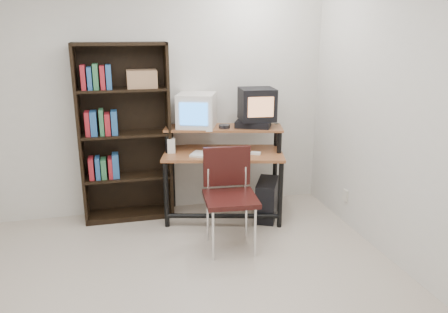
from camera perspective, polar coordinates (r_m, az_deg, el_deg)
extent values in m
cube|color=silver|center=(4.79, -10.31, 7.78)|extent=(4.00, 0.01, 2.60)
cube|color=silver|center=(3.63, 25.74, 3.74)|extent=(0.01, 4.00, 2.60)
cube|color=brown|center=(4.63, -0.08, 0.42)|extent=(1.37, 0.91, 0.03)
cube|color=brown|center=(4.69, -0.07, 3.77)|extent=(1.31, 0.67, 0.02)
cylinder|color=black|center=(4.53, -7.57, -4.91)|extent=(0.05, 0.05, 0.72)
cylinder|color=black|center=(4.52, 7.36, -4.95)|extent=(0.05, 0.05, 0.72)
cylinder|color=black|center=(5.00, -6.79, -1.23)|extent=(0.05, 0.05, 0.98)
cylinder|color=black|center=(4.99, 6.69, -1.25)|extent=(0.05, 0.05, 0.98)
cylinder|color=black|center=(4.58, -0.11, -7.77)|extent=(1.15, 0.34, 0.05)
cube|color=silver|center=(4.68, -3.59, 6.00)|extent=(0.49, 0.49, 0.37)
cube|color=#2D7FEE|center=(4.49, -4.01, 5.55)|extent=(0.28, 0.11, 0.23)
cube|color=black|center=(4.68, 3.84, 4.22)|extent=(0.44, 0.39, 0.08)
cube|color=black|center=(4.69, 4.32, 6.82)|extent=(0.39, 0.38, 0.34)
cube|color=tan|center=(4.51, 4.84, 6.44)|extent=(0.27, 0.04, 0.21)
cylinder|color=#26262B|center=(4.61, 0.05, 3.87)|extent=(0.16, 0.16, 0.05)
cube|color=silver|center=(4.48, -1.30, 0.09)|extent=(0.51, 0.41, 0.03)
cube|color=black|center=(4.56, 4.33, 0.15)|extent=(0.25, 0.21, 0.01)
cube|color=white|center=(4.56, 4.16, 0.39)|extent=(0.12, 0.10, 0.03)
cube|color=silver|center=(4.62, -6.92, 1.34)|extent=(0.08, 0.08, 0.17)
cube|color=black|center=(4.79, 5.62, -5.58)|extent=(0.38, 0.49, 0.42)
cube|color=black|center=(3.99, 0.87, -5.54)|extent=(0.50, 0.50, 0.04)
cube|color=black|center=(4.11, 0.37, -1.27)|extent=(0.45, 0.07, 0.38)
cylinder|color=silver|center=(3.90, -1.43, -10.30)|extent=(0.02, 0.02, 0.48)
cylinder|color=silver|center=(3.97, 4.09, -9.88)|extent=(0.02, 0.02, 0.48)
cylinder|color=silver|center=(4.24, -2.15, -8.02)|extent=(0.02, 0.02, 0.48)
cylinder|color=silver|center=(4.30, 2.92, -7.68)|extent=(0.02, 0.02, 0.48)
cube|color=black|center=(4.70, -18.28, 2.48)|extent=(0.03, 0.31, 1.87)
cube|color=black|center=(4.70, -7.27, 3.20)|extent=(0.03, 0.31, 1.87)
cube|color=black|center=(4.82, -12.81, 3.25)|extent=(0.93, 0.03, 1.87)
cube|color=black|center=(4.56, -13.51, 14.14)|extent=(0.93, 0.32, 0.03)
cube|color=black|center=(4.96, -12.12, -7.33)|extent=(0.93, 0.32, 0.06)
cube|color=black|center=(4.80, -12.42, -2.56)|extent=(0.87, 0.30, 0.03)
cube|color=black|center=(4.68, -12.77, 2.86)|extent=(0.87, 0.30, 0.02)
cube|color=black|center=(4.59, -13.14, 8.52)|extent=(0.87, 0.30, 0.02)
cube|color=#936C4B|center=(4.59, -10.69, 9.94)|extent=(0.30, 0.23, 0.18)
cube|color=beige|center=(4.80, 15.58, -4.90)|extent=(0.02, 0.08, 0.12)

